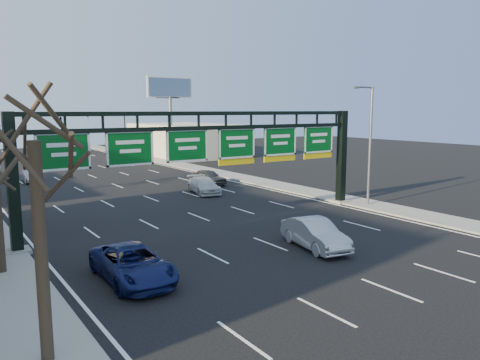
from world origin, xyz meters
TOP-DOWN VIEW (x-y plane):
  - ground at (0.00, 0.00)m, footprint 160.00×160.00m
  - sidewalk_right at (12.80, 20.00)m, footprint 3.00×120.00m
  - lane_markings at (0.00, 20.00)m, footprint 21.60×120.00m
  - sign_gantry at (0.16, 8.00)m, footprint 24.60×1.20m
  - building_right_distant at (20.00, 50.00)m, footprint 12.00×20.00m
  - tree_near at (-12.80, -4.00)m, footprint 3.60×3.60m
  - streetlight_near at (12.47, 6.00)m, footprint 2.15×0.22m
  - streetlight_far at (12.47, 40.00)m, footprint 2.15×0.22m
  - billboard_right at (15.00, 44.98)m, footprint 7.00×0.50m
  - traffic_signal_mast at (5.69, 55.00)m, footprint 10.16×0.54m
  - car_blue_suv at (-8.26, 0.97)m, footprint 2.55×5.39m
  - car_silver_sedan at (1.50, 0.07)m, footprint 2.49×4.93m
  - car_white_wagon at (4.93, 17.81)m, footprint 2.87×5.11m
  - car_grey_far at (7.66, 21.69)m, footprint 2.17×4.49m
  - car_silver_distant at (-6.41, 33.24)m, footprint 1.69×4.11m

SIDE VIEW (x-z plane):
  - ground at x=0.00m, z-range 0.00..0.00m
  - lane_markings at x=0.00m, z-range 0.00..0.01m
  - sidewalk_right at x=12.80m, z-range 0.00..0.12m
  - car_silver_distant at x=-6.41m, z-range 0.00..1.32m
  - car_white_wagon at x=4.93m, z-range 0.00..1.40m
  - car_grey_far at x=7.66m, z-range 0.00..1.48m
  - car_blue_suv at x=-8.26m, z-range 0.00..1.49m
  - car_silver_sedan at x=1.50m, z-range 0.00..1.55m
  - building_right_distant at x=20.00m, z-range 0.00..5.00m
  - sign_gantry at x=0.16m, z-range 1.03..8.23m
  - streetlight_near at x=12.47m, z-range 0.58..9.58m
  - streetlight_far at x=12.47m, z-range 0.58..9.58m
  - traffic_signal_mast at x=5.69m, z-range 2.00..9.00m
  - tree_near at x=-12.80m, z-range 3.05..11.91m
  - billboard_right at x=15.00m, z-range 3.06..15.06m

